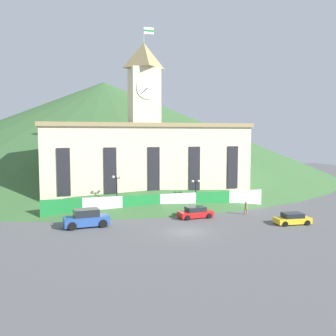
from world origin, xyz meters
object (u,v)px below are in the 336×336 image
(pedestrian, at_px, (246,208))
(street_lamp_right, at_px, (196,188))
(car_blue_van, at_px, (86,219))
(car_red_sedan, at_px, (195,213))
(street_lamp_far_left, at_px, (117,186))
(car_yellow_coupe, at_px, (292,219))

(pedestrian, bearing_deg, street_lamp_right, 51.34)
(pedestrian, bearing_deg, car_blue_van, 97.52)
(street_lamp_right, xyz_separation_m, car_red_sedan, (-1.94, -4.98, -2.47))
(street_lamp_right, bearing_deg, street_lamp_far_left, 180.00)
(street_lamp_right, distance_m, car_yellow_coupe, 14.16)
(street_lamp_far_left, relative_size, street_lamp_right, 1.24)
(street_lamp_far_left, height_order, street_lamp_right, street_lamp_far_left)
(car_red_sedan, distance_m, pedestrian, 7.17)
(street_lamp_right, height_order, car_red_sedan, street_lamp_right)
(pedestrian, bearing_deg, car_red_sedan, 94.71)
(street_lamp_right, bearing_deg, pedestrian, -44.34)
(street_lamp_right, height_order, car_yellow_coupe, street_lamp_right)
(car_yellow_coupe, bearing_deg, car_blue_van, 171.62)
(car_yellow_coupe, height_order, car_red_sedan, car_red_sedan)
(car_yellow_coupe, bearing_deg, car_red_sedan, 151.92)
(car_blue_van, bearing_deg, car_yellow_coupe, 161.30)
(street_lamp_far_left, distance_m, car_red_sedan, 10.99)
(street_lamp_far_left, height_order, car_blue_van, street_lamp_far_left)
(street_lamp_far_left, relative_size, pedestrian, 2.99)
(car_yellow_coupe, bearing_deg, pedestrian, 118.35)
(street_lamp_far_left, relative_size, car_yellow_coupe, 1.20)
(car_red_sedan, bearing_deg, car_blue_van, 179.19)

